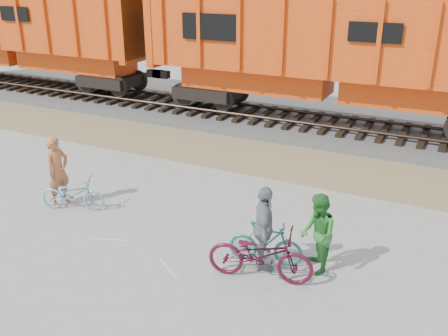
{
  "coord_description": "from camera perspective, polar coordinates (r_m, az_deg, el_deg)",
  "views": [
    {
      "loc": [
        5.61,
        -8.37,
        5.63
      ],
      "look_at": [
        0.71,
        1.5,
        1.21
      ],
      "focal_mm": 40.0,
      "sensor_mm": 36.0,
      "label": 1
    }
  ],
  "objects": [
    {
      "name": "bicycle_teal",
      "position": [
        10.24,
        4.78,
        -8.55
      ],
      "size": [
        1.58,
        0.71,
        0.91
      ],
      "primitive_type": "imported",
      "rotation": [
        0.0,
        0.0,
        1.76
      ],
      "color": "#207A73",
      "rests_on": "ground"
    },
    {
      "name": "hopper_car_center",
      "position": [
        18.06,
        13.04,
        12.96
      ],
      "size": [
        14.0,
        3.13,
        4.65
      ],
      "color": "black",
      "rests_on": "track"
    },
    {
      "name": "track",
      "position": [
        18.97,
        8.21,
        5.86
      ],
      "size": [
        120.0,
        2.6,
        0.24
      ],
      "color": "black",
      "rests_on": "ballast_bed"
    },
    {
      "name": "person_man",
      "position": [
        9.97,
        10.66,
        -7.41
      ],
      "size": [
        0.93,
        1.0,
        1.64
      ],
      "primitive_type": "imported",
      "rotation": [
        0.0,
        0.0,
        -1.06
      ],
      "color": "#2A742B",
      "rests_on": "ground"
    },
    {
      "name": "bicycle_maroon",
      "position": [
        9.7,
        4.17,
        -9.85
      ],
      "size": [
        2.15,
        1.1,
        1.07
      ],
      "primitive_type": "imported",
      "rotation": [
        0.0,
        0.0,
        1.77
      ],
      "color": "#4F0D22",
      "rests_on": "ground"
    },
    {
      "name": "ground",
      "position": [
        11.54,
        -6.55,
        -7.48
      ],
      "size": [
        120.0,
        120.0,
        0.0
      ],
      "primitive_type": "plane",
      "color": "#9E9E99",
      "rests_on": "ground"
    },
    {
      "name": "bicycle_blue",
      "position": [
        12.97,
        -16.91,
        -2.83
      ],
      "size": [
        1.69,
        1.1,
        0.84
      ],
      "primitive_type": "imported",
      "rotation": [
        0.0,
        0.0,
        1.94
      ],
      "color": "#6DAAC2",
      "rests_on": "ground"
    },
    {
      "name": "hopper_car_left",
      "position": [
        26.01,
        -22.08,
        14.54
      ],
      "size": [
        14.0,
        3.13,
        4.65
      ],
      "color": "black",
      "rests_on": "track"
    },
    {
      "name": "ballast_bed",
      "position": [
        19.06,
        8.16,
        4.92
      ],
      "size": [
        120.0,
        4.0,
        0.3
      ],
      "primitive_type": "cube",
      "color": "slate",
      "rests_on": "ground"
    },
    {
      "name": "person_woman",
      "position": [
        9.88,
        4.58,
        -6.91
      ],
      "size": [
        0.81,
        1.12,
        1.77
      ],
      "primitive_type": "imported",
      "rotation": [
        0.0,
        0.0,
        1.99
      ],
      "color": "gray",
      "rests_on": "ground"
    },
    {
      "name": "person_solo",
      "position": [
        13.18,
        -18.45,
        -0.34
      ],
      "size": [
        0.47,
        0.68,
        1.8
      ],
      "primitive_type": "imported",
      "rotation": [
        0.0,
        0.0,
        1.51
      ],
      "color": "#B06337",
      "rests_on": "ground"
    },
    {
      "name": "gravel_strip",
      "position": [
        15.99,
        4.09,
        1.22
      ],
      "size": [
        120.0,
        3.0,
        0.02
      ],
      "primitive_type": "cube",
      "color": "#99885F",
      "rests_on": "ground"
    }
  ]
}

